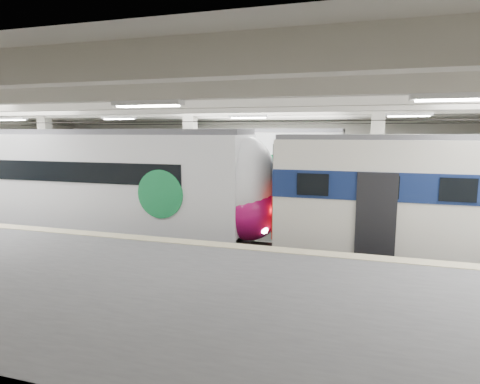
% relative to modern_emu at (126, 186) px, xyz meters
% --- Properties ---
extents(station_hall, '(36.00, 24.00, 5.75)m').
position_rel_modern_emu_xyz_m(station_hall, '(4.50, -1.74, 1.07)').
color(station_hall, black).
rests_on(station_hall, ground).
extents(modern_emu, '(13.72, 2.83, 4.43)m').
position_rel_modern_emu_xyz_m(modern_emu, '(0.00, 0.00, 0.00)').
color(modern_emu, white).
rests_on(modern_emu, ground).
extents(far_train, '(14.02, 2.89, 4.47)m').
position_rel_modern_emu_xyz_m(far_train, '(1.14, 5.50, 0.13)').
color(far_train, white).
rests_on(far_train, ground).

